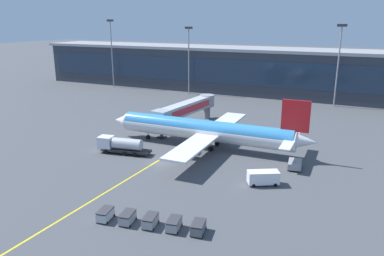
{
  "coord_description": "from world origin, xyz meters",
  "views": [
    {
      "loc": [
        32.91,
        -57.2,
        25.77
      ],
      "look_at": [
        1.85,
        9.7,
        4.5
      ],
      "focal_mm": 35.16,
      "sensor_mm": 36.0,
      "label": 1
    }
  ],
  "objects_px": {
    "fuel_tanker": "(121,145)",
    "crew_van": "(263,177)",
    "baggage_cart_2": "(150,221)",
    "pushback_tug": "(295,164)",
    "baggage_cart_1": "(127,217)",
    "baggage_cart_4": "(198,227)",
    "main_airliner": "(205,130)",
    "baggage_cart_3": "(174,224)",
    "baggage_cart_0": "(105,214)"
  },
  "relations": [
    {
      "from": "crew_van",
      "to": "baggage_cart_2",
      "type": "height_order",
      "value": "crew_van"
    },
    {
      "from": "pushback_tug",
      "to": "baggage_cart_1",
      "type": "height_order",
      "value": "baggage_cart_1"
    },
    {
      "from": "fuel_tanker",
      "to": "crew_van",
      "type": "xyz_separation_m",
      "value": [
        29.58,
        -2.73,
        -0.43
      ]
    },
    {
      "from": "crew_van",
      "to": "pushback_tug",
      "type": "relative_size",
      "value": 1.32
    },
    {
      "from": "main_airliner",
      "to": "baggage_cart_4",
      "type": "distance_m",
      "value": 33.16
    },
    {
      "from": "baggage_cart_2",
      "to": "baggage_cart_3",
      "type": "height_order",
      "value": "same"
    },
    {
      "from": "baggage_cart_1",
      "to": "baggage_cart_3",
      "type": "height_order",
      "value": "same"
    },
    {
      "from": "main_airliner",
      "to": "baggage_cart_1",
      "type": "height_order",
      "value": "main_airliner"
    },
    {
      "from": "baggage_cart_4",
      "to": "crew_van",
      "type": "bearing_deg",
      "value": 78.51
    },
    {
      "from": "baggage_cart_2",
      "to": "pushback_tug",
      "type": "bearing_deg",
      "value": 64.37
    },
    {
      "from": "baggage_cart_1",
      "to": "baggage_cart_3",
      "type": "bearing_deg",
      "value": 10.14
    },
    {
      "from": "crew_van",
      "to": "baggage_cart_4",
      "type": "height_order",
      "value": "crew_van"
    },
    {
      "from": "fuel_tanker",
      "to": "pushback_tug",
      "type": "distance_m",
      "value": 33.75
    },
    {
      "from": "baggage_cart_1",
      "to": "baggage_cart_2",
      "type": "relative_size",
      "value": 1.0
    },
    {
      "from": "pushback_tug",
      "to": "baggage_cart_2",
      "type": "bearing_deg",
      "value": -115.63
    },
    {
      "from": "fuel_tanker",
      "to": "crew_van",
      "type": "distance_m",
      "value": 29.71
    },
    {
      "from": "baggage_cart_1",
      "to": "fuel_tanker",
      "type": "bearing_deg",
      "value": 126.98
    },
    {
      "from": "baggage_cart_1",
      "to": "baggage_cart_2",
      "type": "bearing_deg",
      "value": 10.14
    },
    {
      "from": "baggage_cart_0",
      "to": "baggage_cart_4",
      "type": "height_order",
      "value": "same"
    },
    {
      "from": "fuel_tanker",
      "to": "baggage_cart_3",
      "type": "distance_m",
      "value": 30.96
    },
    {
      "from": "main_airliner",
      "to": "pushback_tug",
      "type": "bearing_deg",
      "value": -11.61
    },
    {
      "from": "main_airliner",
      "to": "pushback_tug",
      "type": "height_order",
      "value": "main_airliner"
    },
    {
      "from": "pushback_tug",
      "to": "baggage_cart_1",
      "type": "xyz_separation_m",
      "value": [
        -16.55,
        -28.49,
        -0.07
      ]
    },
    {
      "from": "baggage_cart_1",
      "to": "baggage_cart_4",
      "type": "distance_m",
      "value": 9.6
    },
    {
      "from": "baggage_cart_2",
      "to": "baggage_cart_3",
      "type": "relative_size",
      "value": 1.0
    },
    {
      "from": "baggage_cart_0",
      "to": "baggage_cart_2",
      "type": "height_order",
      "value": "same"
    },
    {
      "from": "fuel_tanker",
      "to": "pushback_tug",
      "type": "xyz_separation_m",
      "value": [
        33.11,
        6.5,
        -0.9
      ]
    },
    {
      "from": "fuel_tanker",
      "to": "baggage_cart_2",
      "type": "relative_size",
      "value": 3.84
    },
    {
      "from": "crew_van",
      "to": "baggage_cart_2",
      "type": "distance_m",
      "value": 21.15
    },
    {
      "from": "baggage_cart_1",
      "to": "baggage_cart_3",
      "type": "relative_size",
      "value": 1.0
    },
    {
      "from": "fuel_tanker",
      "to": "baggage_cart_1",
      "type": "height_order",
      "value": "fuel_tanker"
    },
    {
      "from": "main_airliner",
      "to": "baggage_cart_4",
      "type": "xyz_separation_m",
      "value": [
        12.08,
        -30.74,
        -2.98
      ]
    },
    {
      "from": "pushback_tug",
      "to": "baggage_cart_3",
      "type": "bearing_deg",
      "value": -110.53
    },
    {
      "from": "fuel_tanker",
      "to": "baggage_cart_4",
      "type": "bearing_deg",
      "value": -37.97
    },
    {
      "from": "crew_van",
      "to": "pushback_tug",
      "type": "height_order",
      "value": "crew_van"
    },
    {
      "from": "pushback_tug",
      "to": "baggage_cart_4",
      "type": "distance_m",
      "value": 27.72
    },
    {
      "from": "baggage_cart_3",
      "to": "pushback_tug",
      "type": "bearing_deg",
      "value": 69.47
    },
    {
      "from": "baggage_cart_1",
      "to": "baggage_cart_2",
      "type": "distance_m",
      "value": 3.2
    },
    {
      "from": "baggage_cart_3",
      "to": "crew_van",
      "type": "bearing_deg",
      "value": 69.66
    },
    {
      "from": "pushback_tug",
      "to": "baggage_cart_2",
      "type": "xyz_separation_m",
      "value": [
        -13.4,
        -27.92,
        -0.07
      ]
    },
    {
      "from": "main_airliner",
      "to": "baggage_cart_2",
      "type": "distance_m",
      "value": 32.52
    },
    {
      "from": "crew_van",
      "to": "baggage_cart_3",
      "type": "height_order",
      "value": "crew_van"
    },
    {
      "from": "crew_van",
      "to": "pushback_tug",
      "type": "bearing_deg",
      "value": 69.1
    },
    {
      "from": "baggage_cart_1",
      "to": "baggage_cart_3",
      "type": "xyz_separation_m",
      "value": [
        6.3,
        1.13,
        0.0
      ]
    },
    {
      "from": "pushback_tug",
      "to": "baggage_cart_3",
      "type": "height_order",
      "value": "baggage_cart_3"
    },
    {
      "from": "baggage_cart_1",
      "to": "baggage_cart_2",
      "type": "xyz_separation_m",
      "value": [
        3.15,
        0.56,
        0.0
      ]
    },
    {
      "from": "crew_van",
      "to": "baggage_cart_3",
      "type": "xyz_separation_m",
      "value": [
        -6.72,
        -18.13,
        -0.53
      ]
    },
    {
      "from": "pushback_tug",
      "to": "baggage_cart_4",
      "type": "bearing_deg",
      "value": -104.83
    },
    {
      "from": "main_airliner",
      "to": "pushback_tug",
      "type": "distance_m",
      "value": 19.79
    },
    {
      "from": "main_airliner",
      "to": "baggage_cart_2",
      "type": "xyz_separation_m",
      "value": [
        5.78,
        -31.86,
        -2.98
      ]
    }
  ]
}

